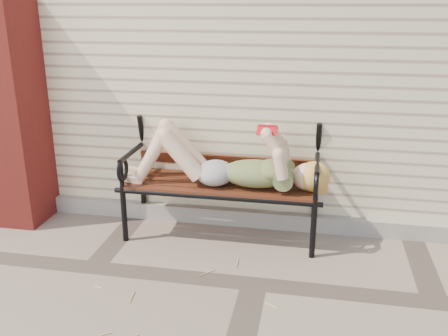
# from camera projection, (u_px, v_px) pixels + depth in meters

# --- Properties ---
(ground) EXTENTS (80.00, 80.00, 0.00)m
(ground) POSITION_uv_depth(u_px,v_px,m) (254.00, 284.00, 3.63)
(ground) COLOR gray
(ground) RESTS_ON ground
(house_wall) EXTENTS (8.00, 4.00, 3.00)m
(house_wall) POSITION_uv_depth(u_px,v_px,m) (289.00, 40.00, 5.93)
(house_wall) COLOR beige
(house_wall) RESTS_ON ground
(foundation_strip) EXTENTS (8.00, 0.10, 0.15)m
(foundation_strip) POSITION_uv_depth(u_px,v_px,m) (268.00, 219.00, 4.50)
(foundation_strip) COLOR #A59F95
(foundation_strip) RESTS_ON ground
(brick_pillar) EXTENTS (0.50, 0.50, 2.00)m
(brick_pillar) POSITION_uv_depth(u_px,v_px,m) (9.00, 114.00, 4.40)
(brick_pillar) COLOR maroon
(brick_pillar) RESTS_ON ground
(garden_bench) EXTENTS (1.79, 0.71, 1.16)m
(garden_bench) POSITION_uv_depth(u_px,v_px,m) (224.00, 161.00, 4.26)
(garden_bench) COLOR black
(garden_bench) RESTS_ON ground
(reading_woman) EXTENTS (1.69, 0.38, 0.53)m
(reading_woman) POSITION_uv_depth(u_px,v_px,m) (222.00, 162.00, 4.11)
(reading_woman) COLOR #0B424E
(reading_woman) RESTS_ON ground
(straw_scatter) EXTENTS (2.46, 1.34, 0.01)m
(straw_scatter) POSITION_uv_depth(u_px,v_px,m) (72.00, 336.00, 3.06)
(straw_scatter) COLOR #E1CC6D
(straw_scatter) RESTS_ON ground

